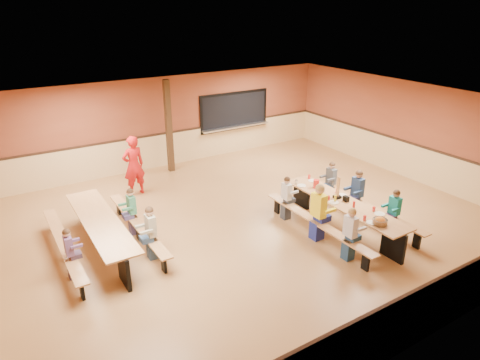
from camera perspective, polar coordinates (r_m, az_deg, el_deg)
ground at (r=10.98m, az=1.06°, el=-5.62°), size 12.00×12.00×0.00m
room_envelope at (r=10.67m, az=1.09°, el=-2.35°), size 12.04×10.04×3.02m
kitchen_pass_through at (r=15.70m, az=-0.75°, el=8.97°), size 2.78×0.28×1.38m
structural_post at (r=13.99m, az=-9.48°, el=7.00°), size 0.18×0.18×3.00m
cafeteria_table_main at (r=10.71m, az=13.55°, el=-3.90°), size 1.91×3.70×0.74m
cafeteria_table_second at (r=10.08m, az=-18.00°, el=-6.19°), size 1.91×3.70×0.74m
seated_child_white_left at (r=9.51m, az=14.43°, el=-7.03°), size 0.37×0.30×1.21m
seated_adult_yellow at (r=10.10m, az=10.38°, el=-4.28°), size 0.45×0.37×1.38m
seated_child_grey_left at (r=10.97m, az=6.19°, el=-2.45°), size 0.34×0.28×1.14m
seated_child_teal_right at (r=10.78m, az=19.80°, el=-4.16°), size 0.35×0.28×1.16m
seated_child_navy_right at (r=11.43m, az=15.33°, el=-1.77°), size 0.39×0.32×1.26m
seated_child_char_right at (r=12.07m, az=12.00°, el=-0.35°), size 0.35×0.29×1.17m
seated_child_purple_sec at (r=9.29m, az=-21.73°, el=-9.17°), size 0.32×0.26×1.10m
seated_child_green_sec at (r=10.52m, az=-14.19°, el=-4.13°), size 0.35×0.28×1.16m
seated_child_tan_sec at (r=9.44m, az=-11.75°, el=-6.97°), size 0.37×0.31×1.22m
standing_woman at (r=12.58m, az=-14.00°, el=1.87°), size 0.69×0.49×1.76m
punch_pitcher at (r=11.23m, az=10.12°, el=-0.51°), size 0.16×0.16×0.22m
chip_bowl at (r=9.77m, az=18.18°, el=-5.24°), size 0.32×0.32×0.15m
napkin_dispenser at (r=10.65m, az=13.96°, el=-2.44°), size 0.10×0.14×0.13m
condiment_mustard at (r=10.55m, az=12.58°, el=-2.42°), size 0.06×0.06×0.17m
condiment_ketchup at (r=10.34m, az=14.95°, el=-3.19°), size 0.06×0.06×0.17m
table_paddle at (r=10.74m, az=12.87°, el=-1.69°), size 0.16×0.16×0.56m
place_settings at (r=10.60m, az=13.68°, el=-2.60°), size 0.65×3.30×0.11m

